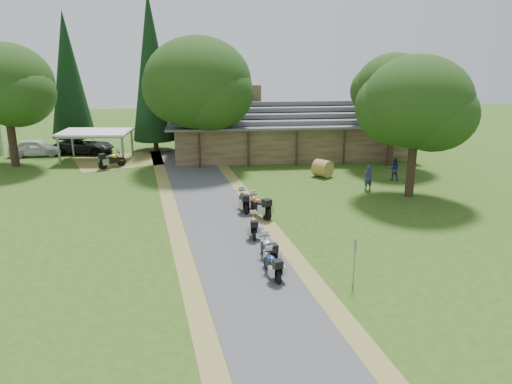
{
  "coord_description": "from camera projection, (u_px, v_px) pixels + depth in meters",
  "views": [
    {
      "loc": [
        -1.58,
        -20.4,
        9.71
      ],
      "look_at": [
        1.27,
        6.72,
        1.6
      ],
      "focal_mm": 35.0,
      "sensor_mm": 36.0,
      "label": 1
    }
  ],
  "objects": [
    {
      "name": "motorcycle_row_b",
      "position": [
        268.0,
        248.0,
        23.04
      ],
      "size": [
        0.92,
        1.97,
        1.29
      ],
      "primitive_type": null,
      "rotation": [
        0.0,
        0.0,
        1.74
      ],
      "color": "#B4B6BD",
      "rests_on": "ground"
    },
    {
      "name": "motorcycle_row_a",
      "position": [
        272.0,
        264.0,
        21.52
      ],
      "size": [
        0.91,
        1.84,
        1.21
      ],
      "primitive_type": null,
      "rotation": [
        0.0,
        0.0,
        1.77
      ],
      "color": "#173198",
      "rests_on": "ground"
    },
    {
      "name": "motorcycle_carport_a",
      "position": [
        112.0,
        159.0,
        40.53
      ],
      "size": [
        2.09,
        1.87,
        1.45
      ],
      "primitive_type": null,
      "rotation": [
        0.0,
        0.0,
        0.67
      ],
      "color": "gold",
      "rests_on": "ground"
    },
    {
      "name": "oak_silo",
      "position": [
        7.0,
        100.0,
        39.88
      ],
      "size": [
        7.61,
        7.61,
        10.79
      ],
      "primitive_type": null,
      "color": "black",
      "rests_on": "ground"
    },
    {
      "name": "sign_post",
      "position": [
        354.0,
        263.0,
        20.52
      ],
      "size": [
        0.39,
        0.06,
        2.15
      ],
      "primitive_type": null,
      "color": "gray",
      "rests_on": "ground"
    },
    {
      "name": "motorcycle_row_e",
      "position": [
        243.0,
        200.0,
        30.16
      ],
      "size": [
        0.83,
        2.01,
        1.34
      ],
      "primitive_type": null,
      "rotation": [
        0.0,
        0.0,
        1.67
      ],
      "color": "black",
      "rests_on": "ground"
    },
    {
      "name": "lodge",
      "position": [
        288.0,
        127.0,
        45.16
      ],
      "size": [
        21.4,
        9.4,
        4.9
      ],
      "primitive_type": null,
      "color": "brown",
      "rests_on": "ground"
    },
    {
      "name": "motorcycle_row_d",
      "position": [
        259.0,
        205.0,
        29.04
      ],
      "size": [
        1.61,
        2.16,
        1.43
      ],
      "primitive_type": null,
      "rotation": [
        0.0,
        0.0,
        2.07
      ],
      "color": "#B84519",
      "rests_on": "ground"
    },
    {
      "name": "car_white_sedan",
      "position": [
        35.0,
        145.0,
        44.83
      ],
      "size": [
        2.81,
        5.96,
        1.94
      ],
      "primitive_type": "imported",
      "rotation": [
        0.0,
        0.0,
        1.63
      ],
      "color": "silver",
      "rests_on": "ground"
    },
    {
      "name": "cedar_near",
      "position": [
        152.0,
        73.0,
        45.35
      ],
      "size": [
        4.06,
        4.06,
        14.34
      ],
      "primitive_type": "cone",
      "color": "black",
      "rests_on": "ground"
    },
    {
      "name": "cedar_far",
      "position": [
        69.0,
        81.0,
        46.99
      ],
      "size": [
        4.07,
        4.07,
        12.75
      ],
      "primitive_type": "cone",
      "color": "black",
      "rests_on": "ground"
    },
    {
      "name": "oak_lodge_left",
      "position": [
        198.0,
        99.0,
        40.01
      ],
      "size": [
        8.61,
        8.61,
        10.9
      ],
      "primitive_type": null,
      "color": "black",
      "rests_on": "ground"
    },
    {
      "name": "person_b",
      "position": [
        394.0,
        167.0,
        36.8
      ],
      "size": [
        0.66,
        0.57,
        1.94
      ],
      "primitive_type": "imported",
      "rotation": [
        0.0,
        0.0,
        2.78
      ],
      "color": "navy",
      "rests_on": "ground"
    },
    {
      "name": "person_a",
      "position": [
        368.0,
        175.0,
        34.27
      ],
      "size": [
        0.67,
        0.55,
        2.08
      ],
      "primitive_type": "imported",
      "rotation": [
        0.0,
        0.0,
        3.37
      ],
      "color": "navy",
      "rests_on": "ground"
    },
    {
      "name": "ground",
      "position": [
        244.0,
        269.0,
        22.38
      ],
      "size": [
        120.0,
        120.0,
        0.0
      ],
      "primitive_type": "plane",
      "color": "#2F4914",
      "rests_on": "ground"
    },
    {
      "name": "hay_bale",
      "position": [
        323.0,
        168.0,
        37.85
      ],
      "size": [
        1.76,
        1.74,
        1.3
      ],
      "primitive_type": "cylinder",
      "rotation": [
        1.57,
        0.0,
        0.68
      ],
      "color": "olive",
      "rests_on": "ground"
    },
    {
      "name": "driveway",
      "position": [
        228.0,
        237.0,
        26.14
      ],
      "size": [
        51.95,
        51.95,
        0.0
      ],
      "primitive_type": "plane",
      "rotation": [
        0.0,
        0.0,
        0.14
      ],
      "color": "#3E3F41",
      "rests_on": "ground"
    },
    {
      "name": "carport",
      "position": [
        97.0,
        146.0,
        43.0
      ],
      "size": [
        6.24,
        4.48,
        2.55
      ],
      "primitive_type": null,
      "rotation": [
        0.0,
        0.0,
        -0.1
      ],
      "color": "silver",
      "rests_on": "ground"
    },
    {
      "name": "motorcycle_row_c",
      "position": [
        254.0,
        225.0,
        26.14
      ],
      "size": [
        0.67,
        1.82,
        1.23
      ],
      "primitive_type": null,
      "rotation": [
        0.0,
        0.0,
        1.52
      ],
      "color": "#D89900",
      "rests_on": "ground"
    },
    {
      "name": "oak_driveway",
      "position": [
        415.0,
        121.0,
        31.79
      ],
      "size": [
        6.94,
        6.94,
        10.02
      ],
      "primitive_type": null,
      "color": "black",
      "rests_on": "ground"
    },
    {
      "name": "oak_lodge_right",
      "position": [
        394.0,
        102.0,
        40.08
      ],
      "size": [
        6.19,
        6.19,
        10.45
      ],
      "primitive_type": null,
      "color": "black",
      "rests_on": "ground"
    },
    {
      "name": "car_dark_suv",
      "position": [
        84.0,
        142.0,
        45.71
      ],
      "size": [
        3.59,
        6.1,
        2.19
      ],
      "primitive_type": "imported",
      "rotation": [
        0.0,
        0.0,
        1.36
      ],
      "color": "black",
      "rests_on": "ground"
    }
  ]
}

